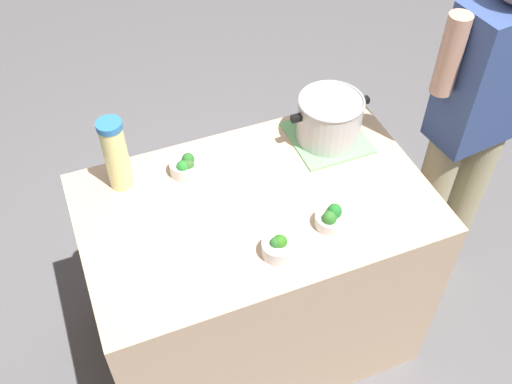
# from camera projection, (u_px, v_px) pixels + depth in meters

# --- Properties ---
(ground_plane) EXTENTS (8.00, 8.00, 0.00)m
(ground_plane) POSITION_uv_depth(u_px,v_px,m) (256.00, 332.00, 2.79)
(ground_plane) COLOR #605F62
(counter_slab) EXTENTS (1.25, 0.78, 0.91)m
(counter_slab) POSITION_uv_depth(u_px,v_px,m) (256.00, 276.00, 2.45)
(counter_slab) COLOR #CAA98A
(counter_slab) RESTS_ON ground_plane
(dish_cloth) EXTENTS (0.28, 0.30, 0.01)m
(dish_cloth) POSITION_uv_depth(u_px,v_px,m) (327.00, 137.00, 2.35)
(dish_cloth) COLOR #75BF77
(dish_cloth) RESTS_ON counter_slab
(cooking_pot) EXTENTS (0.32, 0.25, 0.18)m
(cooking_pot) POSITION_uv_depth(u_px,v_px,m) (330.00, 118.00, 2.28)
(cooking_pot) COLOR #B7B7BC
(cooking_pot) RESTS_ON dish_cloth
(lemonade_pitcher) EXTENTS (0.09, 0.09, 0.29)m
(lemonade_pitcher) POSITION_uv_depth(u_px,v_px,m) (116.00, 154.00, 2.08)
(lemonade_pitcher) COLOR #EAE790
(lemonade_pitcher) RESTS_ON counter_slab
(broccoli_bowl_front) EXTENTS (0.11, 0.11, 0.08)m
(broccoli_bowl_front) POSITION_uv_depth(u_px,v_px,m) (278.00, 247.00, 1.94)
(broccoli_bowl_front) COLOR silver
(broccoli_bowl_front) RESTS_ON counter_slab
(broccoli_bowl_center) EXTENTS (0.11, 0.11, 0.09)m
(broccoli_bowl_center) POSITION_uv_depth(u_px,v_px,m) (331.00, 218.00, 2.03)
(broccoli_bowl_center) COLOR silver
(broccoli_bowl_center) RESTS_ON counter_slab
(broccoli_bowl_back) EXTENTS (0.12, 0.12, 0.08)m
(broccoli_bowl_back) POSITION_uv_depth(u_px,v_px,m) (186.00, 166.00, 2.20)
(broccoli_bowl_back) COLOR silver
(broccoli_bowl_back) RESTS_ON counter_slab
(person_cook) EXTENTS (0.50, 0.24, 1.68)m
(person_cook) POSITION_uv_depth(u_px,v_px,m) (471.00, 130.00, 2.35)
(person_cook) COLOR tan
(person_cook) RESTS_ON ground_plane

